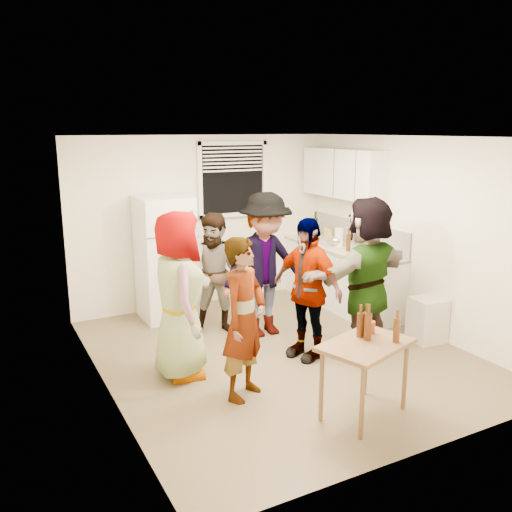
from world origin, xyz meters
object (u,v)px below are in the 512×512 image
beer_bottle_table (367,340)px  trash_bin (427,322)px  refrigerator (165,258)px  guest_black (305,356)px  blue_cup (371,258)px  wine_bottle (315,237)px  serving_table (362,414)px  guest_back_right (265,334)px  guest_orange (363,350)px  kettle (336,246)px  guest_back_left (218,332)px  beer_bottle_counter (348,251)px  guest_grey (182,374)px  red_cup (370,333)px  guest_stripe (244,395)px

beer_bottle_table → trash_bin: bearing=29.4°
trash_bin → refrigerator: bearing=137.4°
guest_black → blue_cup: bearing=94.9°
wine_bottle → serving_table: size_ratio=0.36×
wine_bottle → guest_back_right: (-1.60, -1.26, -0.90)m
trash_bin → guest_orange: trash_bin is taller
refrigerator → guest_orange: 2.93m
kettle → serving_table: (-1.68, -2.77, -0.90)m
serving_table → guest_orange: serving_table is taller
guest_back_left → refrigerator: bearing=147.7°
guest_back_right → blue_cup: bearing=-11.5°
beer_bottle_counter → guest_black: bearing=-142.8°
guest_grey → guest_orange: 2.19m
trash_bin → beer_bottle_table: (-1.79, -1.01, 0.46)m
trash_bin → guest_back_left: size_ratio=0.35×
refrigerator → wine_bottle: bearing=1.0°
guest_grey → guest_back_left: size_ratio=1.14×
kettle → trash_bin: kettle is taller
refrigerator → beer_bottle_table: refrigerator is taller
beer_bottle_counter → red_cup: (-1.43, -2.24, -0.19)m
kettle → serving_table: size_ratio=0.28×
kettle → beer_bottle_table: 3.18m
wine_bottle → guest_black: wine_bottle is taller
refrigerator → guest_orange: bearing=-52.9°
serving_table → refrigerator: bearing=101.9°
guest_back_right → guest_orange: guest_back_right is taller
wine_bottle → guest_back_left: bearing=-156.1°
beer_bottle_counter → red_cup: bearing=-122.7°
refrigerator → trash_bin: refrigerator is taller
guest_back_right → guest_orange: (0.79, -1.01, 0.00)m
wine_bottle → kettle: bearing=-98.2°
guest_orange → beer_bottle_counter: bearing=-131.1°
beer_bottle_counter → guest_stripe: bearing=-147.2°
guest_stripe → wine_bottle: bearing=12.4°
kettle → guest_stripe: kettle is taller
wine_bottle → beer_bottle_counter: size_ratio=1.28×
guest_stripe → guest_orange: guest_orange is taller
serving_table → guest_black: (0.26, 1.37, 0.00)m
beer_bottle_counter → trash_bin: bearing=-80.6°
trash_bin → red_cup: bearing=-151.8°
guest_back_left → guest_grey: bearing=-97.8°
blue_cup → red_cup: (-1.44, -1.74, -0.19)m
beer_bottle_counter → guest_black: size_ratio=0.15×
trash_bin → guest_back_left: 2.65m
wine_bottle → guest_back_right: wine_bottle is taller
refrigerator → wine_bottle: 2.50m
beer_bottle_counter → beer_bottle_table: (-1.57, -2.36, -0.19)m
refrigerator → beer_bottle_table: (0.78, -3.38, -0.14)m
guest_grey → guest_black: 1.46m
trash_bin → guest_black: (-1.59, 0.31, -0.25)m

